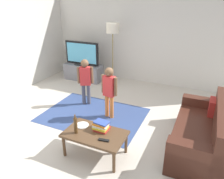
% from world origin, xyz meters
% --- Properties ---
extents(ground, '(7.80, 7.80, 0.00)m').
position_xyz_m(ground, '(0.00, 0.00, 0.00)').
color(ground, beige).
extents(wall_back, '(6.00, 0.12, 2.70)m').
position_xyz_m(wall_back, '(0.00, 3.00, 1.35)').
color(wall_back, silver).
rests_on(wall_back, ground).
extents(area_rug, '(2.20, 1.60, 0.01)m').
position_xyz_m(area_rug, '(-0.41, 0.48, 0.00)').
color(area_rug, '#33477A').
rests_on(area_rug, ground).
extents(tv_stand, '(1.20, 0.44, 0.50)m').
position_xyz_m(tv_stand, '(-1.77, 2.30, 0.24)').
color(tv_stand, slate).
rests_on(tv_stand, ground).
extents(tv, '(1.10, 0.28, 0.71)m').
position_xyz_m(tv, '(-1.77, 2.28, 0.85)').
color(tv, black).
rests_on(tv, tv_stand).
extents(couch, '(0.80, 1.80, 0.86)m').
position_xyz_m(couch, '(1.88, 0.26, 0.29)').
color(couch, '#472319').
rests_on(couch, ground).
extents(floor_lamp, '(0.36, 0.36, 1.78)m').
position_xyz_m(floor_lamp, '(-0.83, 2.45, 1.54)').
color(floor_lamp, '#262626').
rests_on(floor_lamp, ground).
extents(child_near_tv, '(0.35, 0.23, 1.13)m').
position_xyz_m(child_near_tv, '(-0.82, 0.89, 0.68)').
color(child_near_tv, '#4C4C59').
rests_on(child_near_tv, ground).
extents(child_center, '(0.38, 0.18, 1.14)m').
position_xyz_m(child_center, '(-0.05, 0.56, 0.68)').
color(child_center, orange).
rests_on(child_center, ground).
extents(coffee_table, '(1.00, 0.60, 0.42)m').
position_xyz_m(coffee_table, '(0.26, -0.64, 0.37)').
color(coffee_table, '#513823').
rests_on(coffee_table, ground).
extents(book_stack, '(0.27, 0.22, 0.16)m').
position_xyz_m(book_stack, '(0.31, -0.52, 0.49)').
color(book_stack, red).
rests_on(book_stack, coffee_table).
extents(bottle, '(0.06, 0.06, 0.34)m').
position_xyz_m(bottle, '(-0.02, -0.76, 0.56)').
color(bottle, '#4C3319').
rests_on(bottle, coffee_table).
extents(tv_remote, '(0.18, 0.07, 0.02)m').
position_xyz_m(tv_remote, '(0.48, -0.76, 0.43)').
color(tv_remote, black).
rests_on(tv_remote, coffee_table).
extents(plate, '(0.22, 0.22, 0.02)m').
position_xyz_m(plate, '(-0.04, -0.54, 0.43)').
color(plate, white).
rests_on(plate, coffee_table).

